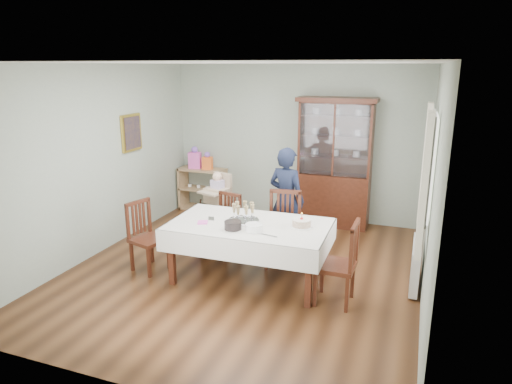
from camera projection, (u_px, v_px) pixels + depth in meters
The scene contains 25 objects.
floor at pixel (244, 270), 6.16m from camera, with size 5.00×5.00×0.00m, color #593319.
room_shell at pixel (258, 139), 6.18m from camera, with size 5.00×5.00×5.00m.
dining_table at pixel (250, 251), 5.81m from camera, with size 2.02×1.19×0.76m.
china_cabinet at pixel (335, 161), 7.65m from camera, with size 1.30×0.48×2.18m.
sideboard at pixel (203, 189), 8.70m from camera, with size 0.90×0.38×0.80m.
picture_frame at pixel (131, 133), 7.18m from camera, with size 0.04×0.48×0.58m, color gold.
window at pixel (431, 166), 5.28m from camera, with size 0.04×1.02×1.22m, color white.
curtain_left at pixel (424, 186), 4.77m from camera, with size 0.07×0.30×1.55m, color silver.
curtain_right at pixel (425, 163), 5.89m from camera, with size 0.07×0.30×1.55m, color silver.
radiator at pixel (416, 264), 5.64m from camera, with size 0.10×0.80×0.55m, color white.
chair_far_left at pixel (224, 238), 6.59m from camera, with size 0.49×0.49×0.90m.
chair_far_right at pixel (283, 244), 6.26m from camera, with size 0.52×0.52×1.02m.
chair_end_left at pixel (149, 250), 6.12m from camera, with size 0.52×0.52×0.94m.
chair_end_right at pixel (336, 279), 5.26m from camera, with size 0.45×0.45×0.99m.
woman at pixel (286, 200), 6.66m from camera, with size 0.57×0.37×1.56m, color black.
high_chair at pixel (218, 211), 7.35m from camera, with size 0.58×0.58×1.05m.
champagne_tray at pixel (244, 216), 5.77m from camera, with size 0.39×0.39×0.24m.
birthday_cake at pixel (302, 223), 5.57m from camera, with size 0.27×0.27×0.18m.
plate_stack_dark at pixel (233, 225), 5.50m from camera, with size 0.21×0.21×0.10m, color black.
plate_stack_white at pixel (254, 228), 5.44m from camera, with size 0.21×0.21×0.09m, color white.
napkin_stack at pixel (203, 222), 5.73m from camera, with size 0.12×0.12×0.02m, color #EF58C1.
cutlery at pixel (209, 218), 5.89m from camera, with size 0.10×0.15×0.01m, color silver, non-canonical shape.
cake_knife at pixel (267, 235), 5.30m from camera, with size 0.26×0.02×0.01m, color silver.
gift_bag_pink at pixel (195, 159), 8.57m from camera, with size 0.25×0.19×0.42m.
gift_bag_orange at pixel (207, 161), 8.49m from camera, with size 0.19×0.14×0.33m.
Camera 1 is at (2.09, -5.25, 2.67)m, focal length 32.00 mm.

